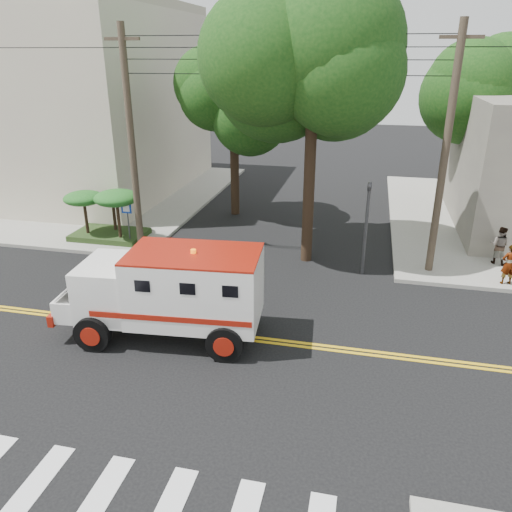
# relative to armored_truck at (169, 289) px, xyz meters

# --- Properties ---
(ground) EXTENTS (100.00, 100.00, 0.00)m
(ground) POSITION_rel_armored_truck_xyz_m (1.65, 0.34, -1.55)
(ground) COLOR black
(ground) RESTS_ON ground
(sidewalk_nw) EXTENTS (17.00, 17.00, 0.15)m
(sidewalk_nw) POSITION_rel_armored_truck_xyz_m (-11.85, 13.84, -1.48)
(sidewalk_nw) COLOR gray
(sidewalk_nw) RESTS_ON ground
(building_left) EXTENTS (16.00, 14.00, 10.00)m
(building_left) POSITION_rel_armored_truck_xyz_m (-13.85, 15.34, 3.60)
(building_left) COLOR beige
(building_left) RESTS_ON sidewalk_nw
(utility_pole_left) EXTENTS (0.28, 0.28, 9.00)m
(utility_pole_left) POSITION_rel_armored_truck_xyz_m (-3.95, 6.34, 2.95)
(utility_pole_left) COLOR #382D23
(utility_pole_left) RESTS_ON ground
(utility_pole_right) EXTENTS (0.28, 0.28, 9.00)m
(utility_pole_right) POSITION_rel_armored_truck_xyz_m (7.95, 6.54, 2.95)
(utility_pole_right) COLOR #382D23
(utility_pole_right) RESTS_ON ground
(tree_main) EXTENTS (6.08, 5.70, 9.85)m
(tree_main) POSITION_rel_armored_truck_xyz_m (3.59, 6.55, 5.65)
(tree_main) COLOR black
(tree_main) RESTS_ON ground
(tree_left) EXTENTS (4.48, 4.20, 7.70)m
(tree_left) POSITION_rel_armored_truck_xyz_m (-1.03, 12.13, 4.18)
(tree_left) COLOR black
(tree_left) RESTS_ON ground
(tree_right) EXTENTS (4.80, 4.50, 8.20)m
(tree_right) POSITION_rel_armored_truck_xyz_m (10.49, 16.11, 4.54)
(tree_right) COLOR black
(tree_right) RESTS_ON ground
(traffic_signal) EXTENTS (0.15, 0.18, 3.60)m
(traffic_signal) POSITION_rel_armored_truck_xyz_m (5.45, 5.94, 0.67)
(traffic_signal) COLOR #3F3F42
(traffic_signal) RESTS_ON ground
(accessibility_sign) EXTENTS (0.45, 0.10, 2.02)m
(accessibility_sign) POSITION_rel_armored_truck_xyz_m (-4.55, 6.51, -0.19)
(accessibility_sign) COLOR #3F3F42
(accessibility_sign) RESTS_ON ground
(palm_planter) EXTENTS (3.52, 2.63, 2.36)m
(palm_planter) POSITION_rel_armored_truck_xyz_m (-5.79, 6.96, 0.09)
(palm_planter) COLOR #1E3314
(palm_planter) RESTS_ON sidewalk_nw
(armored_truck) EXTENTS (6.17, 2.86, 2.73)m
(armored_truck) POSITION_rel_armored_truck_xyz_m (0.00, 0.00, 0.00)
(armored_truck) COLOR white
(armored_truck) RESTS_ON ground
(pedestrian_a) EXTENTS (0.63, 0.50, 1.51)m
(pedestrian_a) POSITION_rel_armored_truck_xyz_m (10.54, 5.84, -0.65)
(pedestrian_a) COLOR gray
(pedestrian_a) RESTS_ON sidewalk_ne
(pedestrian_b) EXTENTS (0.92, 0.84, 1.52)m
(pedestrian_b) POSITION_rel_armored_truck_xyz_m (10.64, 7.80, -0.64)
(pedestrian_b) COLOR gray
(pedestrian_b) RESTS_ON sidewalk_ne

